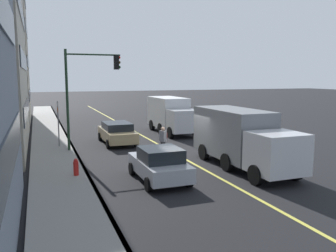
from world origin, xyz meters
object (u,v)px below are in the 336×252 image
object	(u,v)px
truck_white	(171,114)
truck_gray	(241,137)
street_sign_post	(58,121)
fire_hydrant	(76,169)
car_silver	(159,164)
car_tan	(117,132)
traffic_light_mast	(87,83)
pedestrian_with_backpack	(163,139)

from	to	relation	value
truck_white	truck_gray	bearing A→B (deg)	176.46
truck_gray	street_sign_post	xyz separation A→B (m)	(8.34, 8.55, 0.24)
fire_hydrant	truck_gray	bearing A→B (deg)	-96.22
truck_gray	fire_hydrant	distance (m)	8.37
car_silver	fire_hydrant	bearing A→B (deg)	63.70
street_sign_post	car_silver	bearing A→B (deg)	-157.53
truck_gray	street_sign_post	world-z (taller)	street_sign_post
car_tan	truck_white	bearing A→B (deg)	-58.79
car_silver	traffic_light_mast	xyz separation A→B (m)	(7.67, 2.09, 3.50)
street_sign_post	pedestrian_with_backpack	bearing A→B (deg)	-128.66
car_silver	truck_white	xyz separation A→B (m)	(12.78, -5.50, 0.79)
car_silver	truck_white	size ratio (longest dim) A/B	0.60
car_silver	pedestrian_with_backpack	world-z (taller)	pedestrian_with_backpack
traffic_light_mast	car_tan	bearing A→B (deg)	-50.11
car_silver	street_sign_post	bearing A→B (deg)	22.47
street_sign_post	fire_hydrant	world-z (taller)	street_sign_post
truck_gray	pedestrian_with_backpack	distance (m)	4.83
car_silver	truck_white	bearing A→B (deg)	-23.29
pedestrian_with_backpack	fire_hydrant	xyz separation A→B (m)	(-2.92, 5.35, -0.57)
truck_white	street_sign_post	distance (m)	9.97
street_sign_post	traffic_light_mast	bearing A→B (deg)	-131.32
car_tan	car_silver	world-z (taller)	car_silver
traffic_light_mast	truck_white	bearing A→B (deg)	-56.01
fire_hydrant	traffic_light_mast	bearing A→B (deg)	-13.26
truck_white	street_sign_post	size ratio (longest dim) A/B	2.14
traffic_light_mast	street_sign_post	distance (m)	3.35
traffic_light_mast	street_sign_post	size ratio (longest dim) A/B	2.03
car_tan	street_sign_post	world-z (taller)	street_sign_post
street_sign_post	fire_hydrant	xyz separation A→B (m)	(-7.44, -0.30, -1.36)
fire_hydrant	truck_white	bearing A→B (deg)	-39.10
truck_gray	fire_hydrant	world-z (taller)	truck_gray
fire_hydrant	car_silver	bearing A→B (deg)	-116.30
pedestrian_with_backpack	street_sign_post	distance (m)	7.28
truck_white	traffic_light_mast	world-z (taller)	traffic_light_mast
street_sign_post	fire_hydrant	distance (m)	7.57
car_tan	fire_hydrant	xyz separation A→B (m)	(-7.82, 3.65, -0.33)
truck_gray	car_tan	bearing A→B (deg)	27.78
street_sign_post	truck_white	bearing A→B (deg)	-68.74
truck_white	pedestrian_with_backpack	bearing A→B (deg)	155.90
car_tan	fire_hydrant	size ratio (longest dim) A/B	5.03
truck_white	fire_hydrant	distance (m)	14.29
car_tan	truck_gray	size ratio (longest dim) A/B	0.64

